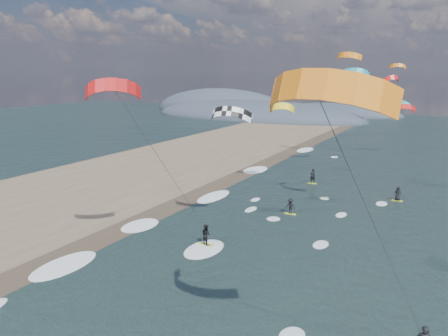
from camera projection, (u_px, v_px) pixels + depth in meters
The scene contains 7 objects.
wet_sand_strip at pixel (93, 243), 35.07m from camera, with size 3.00×240.00×0.00m, color #382D23.
coastal_hills at pixel (251, 114), 134.04m from camera, with size 80.00×41.00×15.00m.
kitesurfer_near_a at pixel (338, 147), 15.50m from camera, with size 8.10×8.65×14.24m.
kitesurfer_near_b at pixel (144, 141), 30.20m from camera, with size 7.04×9.04×13.71m.
far_kitesurfers at pixel (328, 193), 46.20m from camera, with size 11.24×12.88×1.86m.
bg_kite_field at pixel (365, 83), 64.21m from camera, with size 13.75×77.92×9.94m.
shoreline_surf at pixel (142, 227), 38.56m from camera, with size 2.40×79.40×0.11m.
Camera 1 is at (13.21, -13.59, 13.66)m, focal length 35.00 mm.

